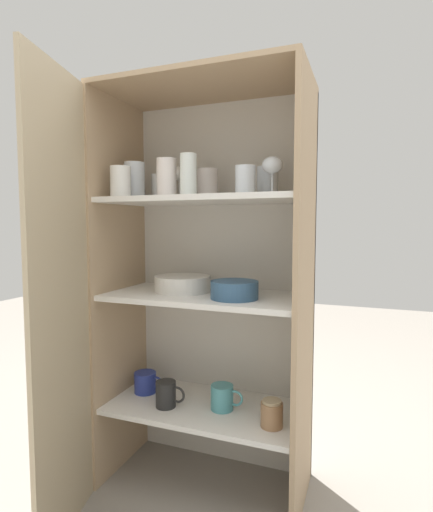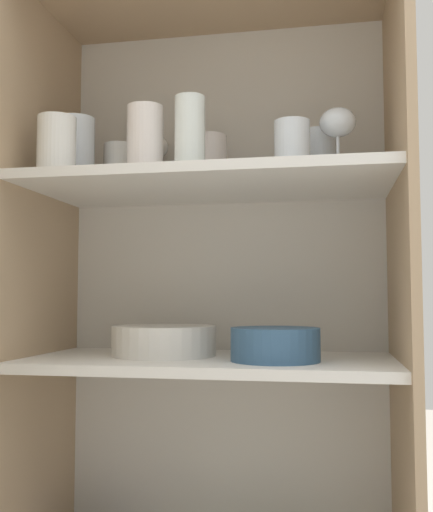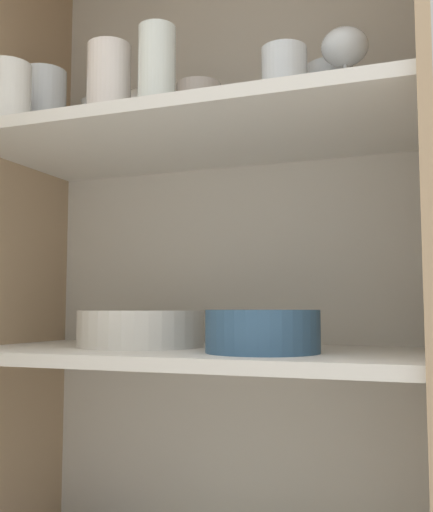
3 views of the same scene
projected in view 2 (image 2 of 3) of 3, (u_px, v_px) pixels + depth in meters
cupboard_back_panel at (226, 348)px, 1.41m from camera, size 0.78×0.02×1.52m
cupboard_side_left at (38, 352)px, 1.29m from camera, size 0.02×0.41×1.52m
cupboard_side_right at (403, 359)px, 1.15m from camera, size 0.02×0.41×1.52m
shelf_board_middle at (210, 362)px, 1.22m from camera, size 0.74×0.37×0.02m
shelf_board_upper at (210, 185)px, 1.25m from camera, size 0.74×0.37×0.02m
tumbler_glass_0 at (190, 134)px, 1.17m from camera, size 0.06×0.06×0.15m
tumbler_glass_1 at (292, 147)px, 1.18m from camera, size 0.07×0.07×0.10m
tumbler_glass_2 at (119, 167)px, 1.36m from camera, size 0.07×0.07×0.10m
tumbler_glass_3 at (145, 141)px, 1.20m from camera, size 0.07×0.07×0.14m
tumbler_glass_4 at (319, 157)px, 1.28m from camera, size 0.08×0.08×0.11m
tumbler_glass_5 at (76, 151)px, 1.30m from camera, size 0.08×0.08×0.14m
tumbler_glass_6 at (56, 145)px, 1.19m from camera, size 0.08×0.08×0.11m
tumbler_glass_7 at (208, 162)px, 1.34m from camera, size 0.08×0.08×0.12m
wine_glass_0 at (338, 127)px, 1.20m from camera, size 0.07×0.07×0.13m
wine_glass_1 at (152, 149)px, 1.41m from camera, size 0.08×0.08×0.14m
plate_stack_white at (164, 341)px, 1.26m from camera, size 0.22×0.22×0.06m
mixing_bowl_large at (275, 343)px, 1.15m from camera, size 0.17×0.17×0.06m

